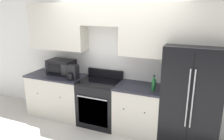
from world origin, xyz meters
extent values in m
plane|color=beige|center=(0.00, 0.00, 0.00)|extent=(12.00, 12.00, 0.00)
cube|color=white|center=(0.00, 0.66, 1.30)|extent=(8.00, 0.06, 2.60)
cube|color=beige|center=(-1.27, 0.46, 1.91)|extent=(1.24, 0.33, 0.93)
cube|color=beige|center=(-0.27, 0.46, 2.17)|extent=(0.77, 0.33, 0.42)
cube|color=beige|center=(1.00, 0.46, 1.91)|extent=(1.77, 0.33, 0.93)
cube|color=beige|center=(-1.27, 0.31, 0.44)|extent=(1.24, 0.62, 0.87)
cube|color=#23232D|center=(-1.27, 0.31, 0.89)|extent=(1.26, 0.64, 0.03)
sphere|color=black|center=(-1.55, 0.00, 0.57)|extent=(0.03, 0.03, 0.03)
sphere|color=black|center=(-0.99, 0.00, 0.57)|extent=(0.03, 0.03, 0.03)
cube|color=beige|center=(0.54, 0.31, 0.44)|extent=(0.84, 0.62, 0.87)
cube|color=#23232D|center=(0.54, 0.31, 0.89)|extent=(0.86, 0.64, 0.03)
sphere|color=black|center=(0.35, 0.00, 0.57)|extent=(0.03, 0.03, 0.03)
sphere|color=black|center=(0.73, 0.00, 0.57)|extent=(0.03, 0.03, 0.03)
cube|color=black|center=(-0.27, 0.31, 0.43)|extent=(0.77, 0.62, 0.87)
cube|color=black|center=(-0.27, 0.01, 0.39)|extent=(0.62, 0.01, 0.56)
cube|color=black|center=(-0.27, 0.31, 0.89)|extent=(0.77, 0.62, 0.04)
cube|color=black|center=(-0.27, 0.59, 0.99)|extent=(0.77, 0.04, 0.16)
cylinder|color=silver|center=(-0.27, -0.02, 0.68)|extent=(0.62, 0.02, 0.02)
cube|color=black|center=(1.42, 0.37, 0.86)|extent=(0.93, 0.74, 1.72)
cube|color=black|center=(1.42, 0.00, 0.86)|extent=(0.01, 0.01, 1.58)
cylinder|color=#B7B7BC|center=(1.39, -0.02, 0.95)|extent=(0.02, 0.02, 0.95)
cylinder|color=#B7B7BC|center=(1.46, -0.02, 0.95)|extent=(0.02, 0.02, 0.95)
cube|color=black|center=(-1.21, 0.42, 1.07)|extent=(0.54, 0.37, 0.31)
cube|color=black|center=(-1.26, 0.23, 1.07)|extent=(0.30, 0.01, 0.20)
cube|color=#262628|center=(-1.02, 0.23, 1.07)|extent=(0.12, 0.01, 0.22)
cylinder|color=#195928|center=(0.81, 0.20, 1.01)|extent=(0.07, 0.07, 0.20)
cylinder|color=#195928|center=(0.81, 0.20, 1.14)|extent=(0.03, 0.03, 0.06)
cylinder|color=black|center=(0.81, 0.20, 1.18)|extent=(0.04, 0.04, 0.02)
cube|color=black|center=(-0.80, 0.23, 1.05)|extent=(0.20, 0.16, 0.28)
cylinder|color=black|center=(-0.80, 0.14, 0.99)|extent=(0.11, 0.11, 0.13)
camera|label=1|loc=(1.51, -3.29, 2.28)|focal=35.00mm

